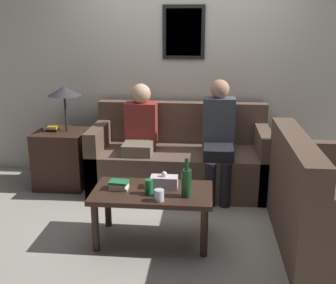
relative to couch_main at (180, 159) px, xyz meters
name	(u,v)px	position (x,y,z in m)	size (l,w,h in m)	color
ground_plane	(176,206)	(0.00, -0.53, -0.32)	(16.00, 16.00, 0.00)	#ADA899
wall_back	(183,67)	(0.00, 0.47, 0.98)	(9.00, 0.08, 2.60)	silver
couch_main	(180,159)	(0.00, 0.00, 0.00)	(1.93, 0.88, 0.93)	brown
couch_side	(328,209)	(1.31, -1.18, 0.00)	(0.88, 1.46, 0.93)	brown
coffee_table	(152,198)	(-0.15, -1.24, 0.06)	(1.00, 0.56, 0.46)	#382319
side_table_with_lamp	(63,154)	(-1.33, -0.07, 0.05)	(0.55, 0.55, 1.14)	#382319
wine_bottle	(186,182)	(0.14, -1.33, 0.26)	(0.08, 0.08, 0.33)	#19421E
drinking_glass	(159,195)	(-0.07, -1.44, 0.18)	(0.08, 0.08, 0.09)	silver
book_stack	(119,185)	(-0.44, -1.23, 0.17)	(0.17, 0.13, 0.07)	beige
soda_can	(149,187)	(-0.17, -1.30, 0.19)	(0.07, 0.07, 0.12)	#197A38
tissue_box	(164,182)	(-0.06, -1.16, 0.19)	(0.23, 0.12, 0.14)	silver
person_left	(140,133)	(-0.43, -0.13, 0.33)	(0.34, 0.57, 1.18)	#756651
person_right	(219,134)	(0.42, -0.17, 0.35)	(0.34, 0.61, 1.24)	black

